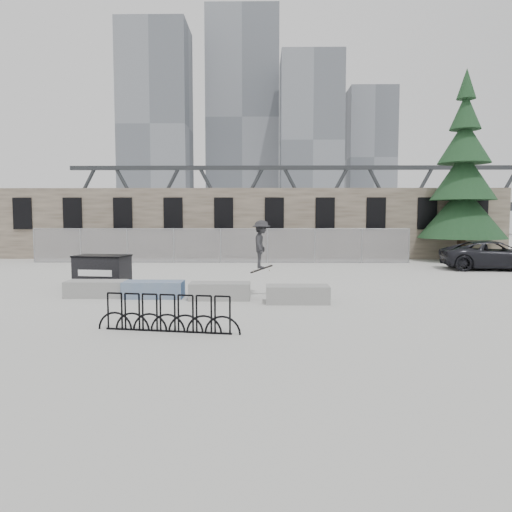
# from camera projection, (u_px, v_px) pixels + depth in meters

# --- Properties ---
(ground) EXTENTS (120.00, 120.00, 0.00)m
(ground) POSITION_uv_depth(u_px,v_px,m) (190.00, 298.00, 16.78)
(ground) COLOR #BBBBB6
(ground) RESTS_ON ground
(stone_wall) EXTENTS (36.00, 2.58, 4.50)m
(stone_wall) POSITION_uv_depth(u_px,v_px,m) (225.00, 223.00, 32.78)
(stone_wall) COLOR brown
(stone_wall) RESTS_ON ground
(chainlink_fence) EXTENTS (22.06, 0.06, 2.02)m
(chainlink_fence) POSITION_uv_depth(u_px,v_px,m) (221.00, 245.00, 29.16)
(chainlink_fence) COLOR gray
(chainlink_fence) RESTS_ON ground
(planter_far_left) EXTENTS (2.00, 0.90, 0.56)m
(planter_far_left) POSITION_uv_depth(u_px,v_px,m) (96.00, 288.00, 17.05)
(planter_far_left) COLOR gray
(planter_far_left) RESTS_ON ground
(planter_center_left) EXTENTS (2.00, 0.90, 0.56)m
(planter_center_left) POSITION_uv_depth(u_px,v_px,m) (154.00, 289.00, 16.88)
(planter_center_left) COLOR #2D5288
(planter_center_left) RESTS_ON ground
(planter_center_right) EXTENTS (2.00, 0.90, 0.56)m
(planter_center_right) POSITION_uv_depth(u_px,v_px,m) (220.00, 290.00, 16.56)
(planter_center_right) COLOR gray
(planter_center_right) RESTS_ON ground
(planter_offset) EXTENTS (2.00, 0.90, 0.56)m
(planter_offset) POSITION_uv_depth(u_px,v_px,m) (297.00, 294.00, 15.86)
(planter_offset) COLOR gray
(planter_offset) RESTS_ON ground
(dumpster) EXTENTS (2.10, 1.47, 1.28)m
(dumpster) POSITION_uv_depth(u_px,v_px,m) (102.00, 272.00, 18.92)
(dumpster) COLOR black
(dumpster) RESTS_ON ground
(bike_rack) EXTENTS (3.55, 0.64, 0.90)m
(bike_rack) POSITION_uv_depth(u_px,v_px,m) (168.00, 314.00, 11.91)
(bike_rack) COLOR black
(bike_rack) RESTS_ON ground
(spruce_tree) EXTENTS (5.20, 5.20, 11.50)m
(spruce_tree) POSITION_uv_depth(u_px,v_px,m) (463.00, 185.00, 30.10)
(spruce_tree) COLOR #38281E
(spruce_tree) RESTS_ON ground
(skyline_towers) EXTENTS (58.00, 28.00, 48.00)m
(skyline_towers) POSITION_uv_depth(u_px,v_px,m) (247.00, 132.00, 108.59)
(skyline_towers) COLOR slate
(skyline_towers) RESTS_ON ground
(truss_bridge) EXTENTS (70.00, 3.00, 9.80)m
(truss_bridge) POSITION_uv_depth(u_px,v_px,m) (315.00, 206.00, 71.13)
(truss_bridge) COLOR #2D3033
(truss_bridge) RESTS_ON ground
(suv) EXTENTS (5.53, 3.00, 1.47)m
(suv) POSITION_uv_depth(u_px,v_px,m) (495.00, 255.00, 25.52)
(suv) COLOR black
(suv) RESTS_ON ground
(skateboarder) EXTENTS (0.79, 1.12, 1.83)m
(skateboarder) POSITION_uv_depth(u_px,v_px,m) (261.00, 244.00, 17.20)
(skateboarder) COLOR #27272A
(skateboarder) RESTS_ON ground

